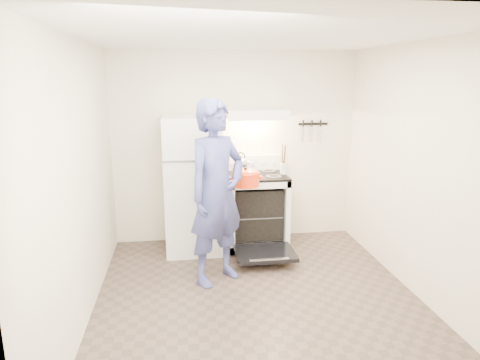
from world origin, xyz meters
The scene contains 15 objects.
floor centered at (0.00, 0.00, 0.00)m, with size 3.60×3.60×0.00m, color #4E3D34.
back_wall centered at (0.00, 1.80, 1.25)m, with size 3.20×0.02×2.50m, color beige.
refrigerator centered at (-0.58, 1.45, 0.85)m, with size 0.70×0.70×1.70m, color white.
stove_body centered at (0.23, 1.48, 0.46)m, with size 0.76×0.65×0.92m, color white.
cooktop centered at (0.23, 1.48, 0.94)m, with size 0.76×0.65×0.03m, color black.
backsplash centered at (0.23, 1.76, 1.05)m, with size 0.76×0.07×0.20m, color white.
oven_door centered at (0.23, 0.88, 0.12)m, with size 0.70×0.54×0.04m, color black.
oven_rack centered at (0.23, 1.48, 0.44)m, with size 0.60×0.52×0.01m, color slate.
range_hood centered at (0.23, 1.55, 1.71)m, with size 0.76×0.50×0.12m, color white.
knife_strip centered at (1.05, 1.79, 1.55)m, with size 0.40×0.02×0.03m, color black.
pizza_stone centered at (0.24, 1.51, 0.45)m, with size 0.37×0.37×0.02m, color #82674C.
tea_kettle centered at (0.05, 1.62, 1.08)m, with size 0.22×0.18×0.26m, color silver, non-canonical shape.
utensil_jar centered at (0.55, 1.34, 1.05)m, with size 0.09×0.09×0.13m, color silver.
person centered at (-0.36, 0.54, 0.98)m, with size 0.71×0.47×1.96m, color navy.
dutch_oven centered at (0.00, 0.89, 1.03)m, with size 0.39×0.32×0.25m, color red, non-canonical shape.
Camera 1 is at (-0.72, -3.76, 2.16)m, focal length 32.00 mm.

